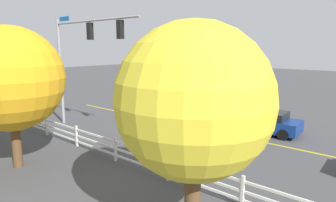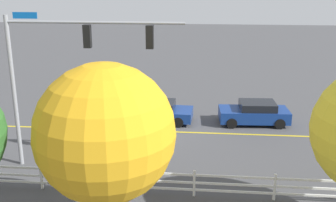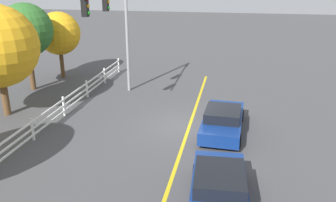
{
  "view_description": "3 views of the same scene",
  "coord_description": "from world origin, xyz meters",
  "px_view_note": "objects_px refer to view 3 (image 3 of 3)",
  "views": [
    {
      "loc": [
        -13.59,
        15.83,
        5.29
      ],
      "look_at": [
        -0.29,
        0.29,
        1.61
      ],
      "focal_mm": 31.94,
      "sensor_mm": 36.0,
      "label": 1
    },
    {
      "loc": [
        -3.34,
        22.27,
        8.63
      ],
      "look_at": [
        -1.21,
        -0.22,
        1.82
      ],
      "focal_mm": 43.38,
      "sensor_mm": 36.0,
      "label": 2
    },
    {
      "loc": [
        -16.99,
        -2.17,
        7.65
      ],
      "look_at": [
        -0.75,
        1.0,
        1.67
      ],
      "focal_mm": 37.58,
      "sensor_mm": 36.0,
      "label": 3
    }
  ],
  "objects_px": {
    "car_0": "(219,187)",
    "car_1": "(223,120)",
    "tree_0": "(26,30)",
    "tree_3": "(59,34)"
  },
  "relations": [
    {
      "from": "car_0",
      "to": "car_1",
      "type": "xyz_separation_m",
      "value": [
        6.17,
        0.16,
        -0.06
      ]
    },
    {
      "from": "car_0",
      "to": "tree_3",
      "type": "bearing_deg",
      "value": 39.4
    },
    {
      "from": "car_1",
      "to": "tree_0",
      "type": "height_order",
      "value": "tree_0"
    },
    {
      "from": "tree_0",
      "to": "tree_3",
      "type": "distance_m",
      "value": 3.43
    },
    {
      "from": "car_1",
      "to": "tree_3",
      "type": "xyz_separation_m",
      "value": [
        7.93,
        12.83,
        2.78
      ]
    },
    {
      "from": "car_0",
      "to": "tree_0",
      "type": "bearing_deg",
      "value": 48.26
    },
    {
      "from": "car_1",
      "to": "tree_0",
      "type": "relative_size",
      "value": 0.82
    },
    {
      "from": "car_0",
      "to": "car_1",
      "type": "distance_m",
      "value": 6.18
    },
    {
      "from": "tree_0",
      "to": "tree_3",
      "type": "bearing_deg",
      "value": -10.09
    },
    {
      "from": "tree_0",
      "to": "car_1",
      "type": "bearing_deg",
      "value": -109.03
    }
  ]
}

